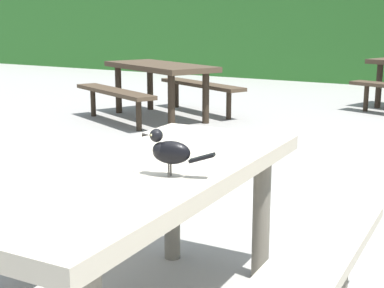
{
  "coord_description": "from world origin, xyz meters",
  "views": [
    {
      "loc": [
        1.04,
        -2.07,
        1.33
      ],
      "look_at": [
        -0.1,
        -0.2,
        0.84
      ],
      "focal_mm": 52.17,
      "sensor_mm": 36.0,
      "label": 1
    }
  ],
  "objects": [
    {
      "name": "picnic_table_mid_left",
      "position": [
        -3.31,
        4.18,
        0.56
      ],
      "size": [
        2.24,
        2.22,
        0.74
      ],
      "color": "#473828",
      "rests_on": "ground"
    },
    {
      "name": "picnic_table_foreground",
      "position": [
        -0.3,
        -0.29,
        0.56
      ],
      "size": [
        1.78,
        1.84,
        0.74
      ],
      "color": "#B2A893",
      "rests_on": "ground"
    },
    {
      "name": "bird_grackle",
      "position": [
        -0.11,
        -0.36,
        0.84
      ],
      "size": [
        0.28,
        0.12,
        0.18
      ],
      "color": "black",
      "rests_on": "picnic_table_foreground"
    }
  ]
}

